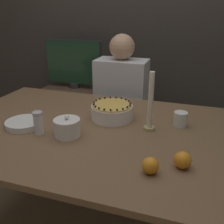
# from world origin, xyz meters

# --- Properties ---
(wall_behind) EXTENTS (8.00, 0.05, 2.60)m
(wall_behind) POSITION_xyz_m (0.00, 1.40, 1.30)
(wall_behind) COLOR #38332D
(wall_behind) RESTS_ON ground_plane
(dining_table) EXTENTS (1.56, 1.09, 0.75)m
(dining_table) POSITION_xyz_m (0.00, 0.00, 0.66)
(dining_table) COLOR brown
(dining_table) RESTS_ON ground_plane
(cake) EXTENTS (0.24, 0.24, 0.10)m
(cake) POSITION_xyz_m (0.11, 0.16, 0.80)
(cake) COLOR white
(cake) RESTS_ON dining_table
(sugar_bowl) EXTENTS (0.13, 0.13, 0.12)m
(sugar_bowl) POSITION_xyz_m (-0.03, -0.13, 0.80)
(sugar_bowl) COLOR white
(sugar_bowl) RESTS_ON dining_table
(sugar_shaker) EXTENTS (0.05, 0.05, 0.12)m
(sugar_shaker) POSITION_xyz_m (-0.18, -0.15, 0.82)
(sugar_shaker) COLOR white
(sugar_shaker) RESTS_ON dining_table
(plate_stack) EXTENTS (0.20, 0.20, 0.03)m
(plate_stack) POSITION_xyz_m (-0.31, -0.10, 0.77)
(plate_stack) COLOR white
(plate_stack) RESTS_ON dining_table
(candle) EXTENTS (0.06, 0.06, 0.32)m
(candle) POSITION_xyz_m (0.35, 0.07, 0.89)
(candle) COLOR tan
(candle) RESTS_ON dining_table
(cup) EXTENTS (0.07, 0.07, 0.08)m
(cup) POSITION_xyz_m (0.51, 0.18, 0.80)
(cup) COLOR white
(cup) RESTS_ON dining_table
(orange_fruit_0) EXTENTS (0.07, 0.07, 0.07)m
(orange_fruit_0) POSITION_xyz_m (0.43, -0.32, 0.79)
(orange_fruit_0) COLOR orange
(orange_fruit_0) RESTS_ON dining_table
(orange_fruit_1) EXTENTS (0.07, 0.07, 0.07)m
(orange_fruit_1) POSITION_xyz_m (0.55, -0.24, 0.79)
(orange_fruit_1) COLOR orange
(orange_fruit_1) RESTS_ON dining_table
(person_man_blue_shirt) EXTENTS (0.40, 0.34, 1.18)m
(person_man_blue_shirt) POSITION_xyz_m (0.00, 0.75, 0.51)
(person_man_blue_shirt) COLOR #595960
(person_man_blue_shirt) RESTS_ON ground_plane
(side_cabinet) EXTENTS (0.61, 0.44, 0.60)m
(side_cabinet) POSITION_xyz_m (-0.61, 1.14, 0.30)
(side_cabinet) COLOR #4C3828
(side_cabinet) RESTS_ON ground_plane
(tv_monitor) EXTENTS (0.59, 0.10, 0.48)m
(tv_monitor) POSITION_xyz_m (-0.61, 1.14, 0.85)
(tv_monitor) COLOR #2D2D33
(tv_monitor) RESTS_ON side_cabinet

